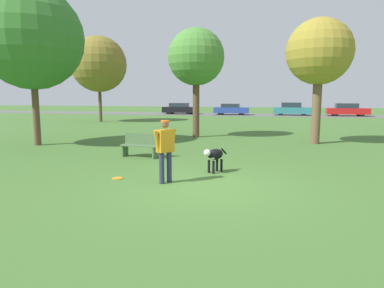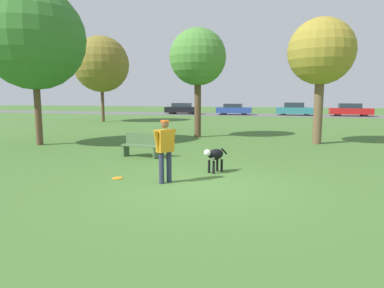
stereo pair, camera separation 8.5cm
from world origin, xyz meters
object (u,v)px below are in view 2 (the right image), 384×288
(frisbee, at_px, (117,178))
(parked_car_red, at_px, (350,110))
(tree_near_left, at_px, (33,38))
(tree_mid_center, at_px, (198,58))
(tree_far_left, at_px, (101,64))
(parked_car_teal, at_px, (295,109))
(tree_near_right, at_px, (321,52))
(parked_car_blue, at_px, (234,109))
(parked_car_black, at_px, (182,109))
(park_bench, at_px, (142,144))
(dog, at_px, (215,156))
(person, at_px, (165,146))

(frisbee, height_order, parked_car_red, parked_car_red)
(tree_near_left, distance_m, tree_mid_center, 7.69)
(tree_far_left, xyz_separation_m, parked_car_teal, (16.12, 13.88, -4.09))
(tree_near_left, xyz_separation_m, tree_far_left, (-4.31, 13.37, 0.18))
(tree_near_left, bearing_deg, tree_near_right, 16.35)
(frisbee, distance_m, tree_far_left, 21.58)
(parked_car_teal, bearing_deg, parked_car_blue, -171.49)
(parked_car_red, bearing_deg, parked_car_black, -177.77)
(tree_near_left, height_order, tree_far_left, tree_far_left)
(tree_near_left, relative_size, parked_car_black, 1.66)
(tree_near_right, relative_size, parked_car_red, 1.29)
(tree_mid_center, relative_size, parked_car_red, 1.30)
(parked_car_red, bearing_deg, parked_car_teal, 179.57)
(tree_far_left, height_order, tree_mid_center, tree_far_left)
(tree_near_left, bearing_deg, park_bench, -16.58)
(tree_near_right, bearing_deg, dog, -115.78)
(dog, relative_size, parked_car_red, 0.20)
(parked_car_teal, bearing_deg, tree_far_left, -136.81)
(tree_mid_center, height_order, parked_car_teal, tree_mid_center)
(parked_car_blue, height_order, park_bench, parked_car_blue)
(tree_near_right, xyz_separation_m, parked_car_black, (-13.14, 23.20, -3.41))
(dog, bearing_deg, tree_near_left, -80.87)
(tree_near_right, bearing_deg, parked_car_black, 119.53)
(frisbee, relative_size, tree_near_left, 0.04)
(tree_near_left, relative_size, parked_car_red, 1.57)
(tree_near_left, bearing_deg, dog, -22.16)
(parked_car_red, bearing_deg, tree_far_left, -146.82)
(parked_car_blue, relative_size, park_bench, 2.77)
(tree_near_right, relative_size, parked_car_teal, 1.35)
(tree_near_left, bearing_deg, parked_car_blue, 79.24)
(parked_car_black, relative_size, parked_car_teal, 0.99)
(dog, distance_m, tree_near_left, 10.14)
(person, height_order, frisbee, person)
(frisbee, height_order, park_bench, park_bench)
(tree_mid_center, bearing_deg, parked_car_blue, 92.77)
(park_bench, bearing_deg, tree_mid_center, 93.47)
(person, height_order, parked_car_red, person)
(dog, height_order, parked_car_red, parked_car_red)
(person, relative_size, parked_car_black, 0.39)
(parked_car_blue, distance_m, parked_car_teal, 6.80)
(frisbee, xyz_separation_m, parked_car_blue, (-1.20, 31.37, 0.63))
(parked_car_black, relative_size, parked_car_red, 0.95)
(parked_car_black, xyz_separation_m, parked_car_red, (18.70, 0.39, 0.02))
(frisbee, xyz_separation_m, tree_near_left, (-6.24, 4.84, 4.59))
(dog, bearing_deg, parked_car_red, -165.01)
(frisbee, xyz_separation_m, parked_car_red, (11.29, 31.95, 0.66))
(tree_far_left, bearing_deg, tree_near_right, -31.20)
(person, height_order, tree_near_right, tree_near_right)
(tree_near_right, bearing_deg, parked_car_teal, 90.40)
(parked_car_teal, bearing_deg, person, -94.96)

